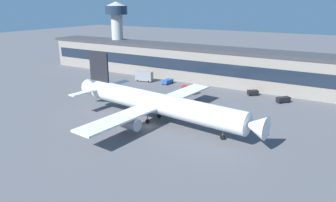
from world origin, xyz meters
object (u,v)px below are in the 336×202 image
(airliner, at_px, (158,103))
(follow_me_car, at_px, (283,99))
(control_tower, at_px, (117,27))
(catering_truck, at_px, (144,76))
(baggage_tug, at_px, (253,92))
(crew_van, at_px, (189,89))
(pushback_tractor, at_px, (168,81))

(airliner, relative_size, follow_me_car, 12.90)
(control_tower, height_order, catering_truck, control_tower)
(follow_me_car, bearing_deg, baggage_tug, 163.29)
(crew_van, bearing_deg, airliner, -78.95)
(airliner, xyz_separation_m, catering_truck, (-29.81, 35.83, -2.96))
(follow_me_car, distance_m, baggage_tug, 11.30)
(follow_me_car, relative_size, crew_van, 0.83)
(catering_truck, xyz_separation_m, baggage_tug, (44.75, 2.80, -1.21))
(control_tower, distance_m, follow_me_car, 87.49)
(control_tower, height_order, pushback_tractor, control_tower)
(pushback_tractor, bearing_deg, airliner, -62.45)
(control_tower, bearing_deg, follow_me_car, -11.90)
(airliner, xyz_separation_m, pushback_tractor, (-19.41, 37.19, -4.20))
(airliner, bearing_deg, crew_van, 101.05)
(airliner, height_order, crew_van, airliner)
(follow_me_car, bearing_deg, pushback_tractor, 177.69)
(follow_me_car, distance_m, pushback_tractor, 45.21)
(airliner, distance_m, crew_van, 29.95)
(catering_truck, bearing_deg, baggage_tug, 3.58)
(control_tower, height_order, crew_van, control_tower)
(pushback_tractor, height_order, crew_van, crew_van)
(control_tower, distance_m, baggage_tug, 76.53)
(follow_me_car, distance_m, crew_van, 32.07)
(airliner, bearing_deg, control_tower, 137.50)
(catering_truck, distance_m, pushback_tractor, 10.56)
(follow_me_car, relative_size, pushback_tractor, 0.91)
(catering_truck, bearing_deg, crew_van, -15.45)
(catering_truck, height_order, crew_van, catering_truck)
(airliner, distance_m, follow_me_car, 43.96)
(follow_me_car, distance_m, catering_truck, 55.59)
(follow_me_car, bearing_deg, catering_truck, 179.54)
(pushback_tractor, distance_m, baggage_tug, 34.38)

